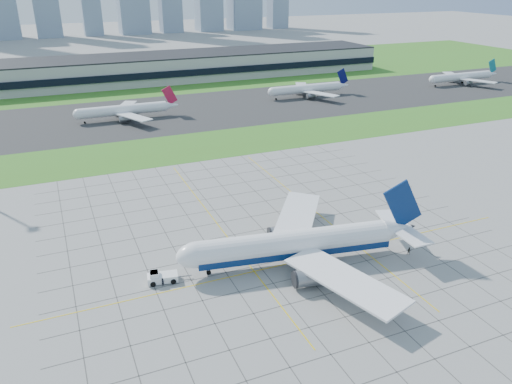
{
  "coord_description": "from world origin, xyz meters",
  "views": [
    {
      "loc": [
        -47.0,
        -90.26,
        60.87
      ],
      "look_at": [
        1.67,
        24.35,
        7.0
      ],
      "focal_mm": 35.0,
      "sensor_mm": 36.0,
      "label": 1
    }
  ],
  "objects_px": {
    "airliner": "(296,244)",
    "pushback_tug": "(161,277)",
    "distant_jet_1": "(125,110)",
    "distant_jet_2": "(307,89)",
    "distant_jet_3": "(462,77)",
    "crew_near": "(163,282)",
    "crew_far": "(409,251)"
  },
  "relations": [
    {
      "from": "crew_near",
      "to": "distant_jet_3",
      "type": "bearing_deg",
      "value": -4.08
    },
    {
      "from": "pushback_tug",
      "to": "crew_near",
      "type": "height_order",
      "value": "pushback_tug"
    },
    {
      "from": "airliner",
      "to": "crew_far",
      "type": "xyz_separation_m",
      "value": [
        26.7,
        -7.05,
        -4.1
      ]
    },
    {
      "from": "pushback_tug",
      "to": "crew_near",
      "type": "distance_m",
      "value": 1.66
    },
    {
      "from": "distant_jet_1",
      "to": "distant_jet_2",
      "type": "height_order",
      "value": "same"
    },
    {
      "from": "crew_far",
      "to": "distant_jet_1",
      "type": "relative_size",
      "value": 0.04
    },
    {
      "from": "distant_jet_2",
      "to": "airliner",
      "type": "bearing_deg",
      "value": -119.22
    },
    {
      "from": "crew_far",
      "to": "distant_jet_1",
      "type": "bearing_deg",
      "value": 133.63
    },
    {
      "from": "airliner",
      "to": "distant_jet_2",
      "type": "xyz_separation_m",
      "value": [
        85.35,
        152.58,
        -0.54
      ]
    },
    {
      "from": "crew_near",
      "to": "distant_jet_2",
      "type": "distance_m",
      "value": 189.21
    },
    {
      "from": "crew_far",
      "to": "distant_jet_1",
      "type": "xyz_separation_m",
      "value": [
        -41.46,
        150.69,
        3.56
      ]
    },
    {
      "from": "airliner",
      "to": "distant_jet_3",
      "type": "bearing_deg",
      "value": 47.08
    },
    {
      "from": "crew_near",
      "to": "airliner",
      "type": "bearing_deg",
      "value": -42.73
    },
    {
      "from": "airliner",
      "to": "pushback_tug",
      "type": "height_order",
      "value": "airliner"
    },
    {
      "from": "pushback_tug",
      "to": "airliner",
      "type": "bearing_deg",
      "value": 0.81
    },
    {
      "from": "airliner",
      "to": "distant_jet_1",
      "type": "bearing_deg",
      "value": 105.22
    },
    {
      "from": "airliner",
      "to": "pushback_tug",
      "type": "relative_size",
      "value": 6.06
    },
    {
      "from": "distant_jet_1",
      "to": "distant_jet_2",
      "type": "distance_m",
      "value": 100.51
    },
    {
      "from": "distant_jet_1",
      "to": "distant_jet_3",
      "type": "xyz_separation_m",
      "value": [
        204.56,
        3.21,
        0.0
      ]
    },
    {
      "from": "airliner",
      "to": "crew_near",
      "type": "distance_m",
      "value": 30.76
    },
    {
      "from": "distant_jet_2",
      "to": "distant_jet_3",
      "type": "xyz_separation_m",
      "value": [
        104.45,
        -5.74,
        0.0
      ]
    },
    {
      "from": "airliner",
      "to": "distant_jet_1",
      "type": "height_order",
      "value": "airliner"
    },
    {
      "from": "airliner",
      "to": "crew_far",
      "type": "distance_m",
      "value": 27.92
    },
    {
      "from": "distant_jet_1",
      "to": "distant_jet_3",
      "type": "relative_size",
      "value": 0.91
    },
    {
      "from": "distant_jet_3",
      "to": "distant_jet_1",
      "type": "bearing_deg",
      "value": -179.1
    },
    {
      "from": "crew_near",
      "to": "crew_far",
      "type": "relative_size",
      "value": 1.04
    },
    {
      "from": "airliner",
      "to": "distant_jet_2",
      "type": "height_order",
      "value": "airliner"
    },
    {
      "from": "distant_jet_3",
      "to": "crew_far",
      "type": "bearing_deg",
      "value": -136.66
    },
    {
      "from": "pushback_tug",
      "to": "crew_near",
      "type": "relative_size",
      "value": 4.98
    },
    {
      "from": "crew_near",
      "to": "distant_jet_2",
      "type": "xyz_separation_m",
      "value": [
        115.7,
        149.67,
        3.52
      ]
    },
    {
      "from": "crew_near",
      "to": "crew_far",
      "type": "xyz_separation_m",
      "value": [
        57.05,
        -9.96,
        -0.04
      ]
    },
    {
      "from": "distant_jet_1",
      "to": "distant_jet_2",
      "type": "xyz_separation_m",
      "value": [
        100.11,
        8.95,
        0.0
      ]
    }
  ]
}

